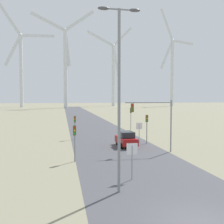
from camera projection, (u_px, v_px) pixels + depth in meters
ground_plane at (197, 222)px, 12.18m from camera, size 600.00×600.00×0.00m
road_surface at (90, 124)px, 59.28m from camera, size 10.00×240.00×0.01m
streetlamp at (119, 81)px, 15.77m from camera, size 2.60×0.32×11.16m
stop_sign_near at (132, 154)px, 18.49m from camera, size 0.81×0.07×2.61m
stop_sign_far at (139, 129)px, 33.16m from camera, size 0.81×0.07×2.66m
traffic_light_post_near_left at (75, 135)px, 23.69m from camera, size 0.28×0.33×3.32m
traffic_light_post_near_right at (147, 123)px, 33.18m from camera, size 0.28×0.34×3.66m
traffic_light_post_mid_left at (75, 122)px, 36.60m from camera, size 0.28×0.34×3.29m
traffic_light_post_mid_right at (131, 114)px, 47.95m from camera, size 0.28×0.33×3.98m
traffic_light_mast_overhead at (155, 115)px, 27.73m from camera, size 5.14×0.34×5.57m
car_approaching at (126, 139)px, 31.19m from camera, size 1.95×4.16×1.83m
wind_turbine_left at (21, 62)px, 164.65m from camera, size 33.16×9.96×63.31m
wind_turbine_center at (65, 60)px, 151.10m from camera, size 36.11×3.84×57.47m
wind_turbine_right at (113, 68)px, 191.16m from camera, size 35.99×18.24×59.99m
wind_turbine_far_right at (172, 65)px, 186.81m from camera, size 32.60×16.22×67.06m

